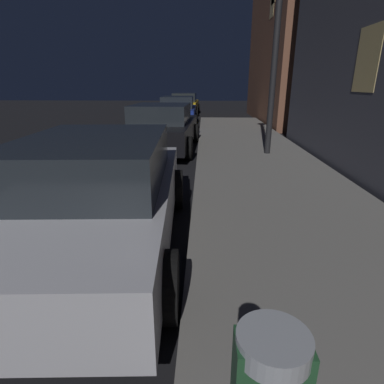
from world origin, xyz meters
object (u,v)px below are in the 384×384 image
Objects in this scene: car_silver at (97,194)px; car_blue at (178,111)px; car_yellow_cab at (185,104)px; street_lamp at (279,5)px; car_black at (162,128)px.

car_blue is at bearing 90.00° from car_silver.
car_yellow_cab is 0.75× the size of street_lamp.
street_lamp reaches higher than car_blue.
car_black and car_blue have the same top height.
car_yellow_cab is at bearing 103.40° from street_lamp.
street_lamp reaches higher than car_silver.
car_black is 12.10m from car_yellow_cab.
car_silver is at bearing -90.00° from car_yellow_cab.
street_lamp is at bearing -19.38° from car_black.
street_lamp reaches higher than car_yellow_cab.
car_yellow_cab is (-0.00, 5.88, -0.00)m from car_blue.
car_yellow_cab is (-0.00, 18.41, -0.01)m from car_silver.
car_blue is 1.03× the size of car_yellow_cab.
car_yellow_cab is 13.94m from street_lamp.
car_silver and car_blue have the same top height.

